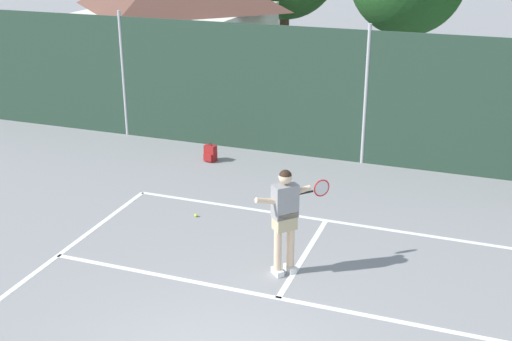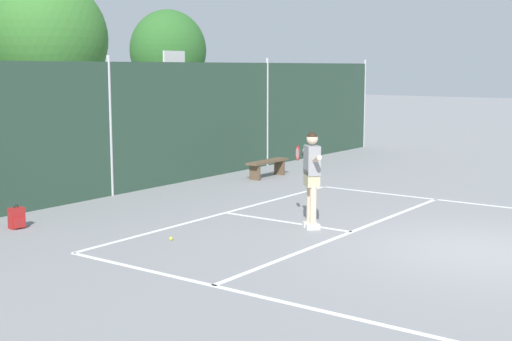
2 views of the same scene
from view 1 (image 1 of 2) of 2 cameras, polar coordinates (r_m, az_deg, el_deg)
chainlink_fence at (r=15.83m, az=9.43°, el=6.13°), size 26.09×0.09×3.35m
clubhouse_building at (r=21.75m, az=-6.60°, el=12.48°), size 5.41×5.48×4.64m
tennis_player at (r=10.77m, az=2.55°, el=-3.64°), size 0.96×1.14×1.85m
tennis_ball at (r=13.27m, az=-5.19°, el=-3.86°), size 0.07×0.07×0.07m
backpack_red at (r=16.17m, az=-3.97°, el=1.46°), size 0.31×0.28×0.46m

